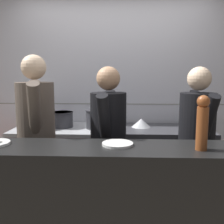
{
  "coord_description": "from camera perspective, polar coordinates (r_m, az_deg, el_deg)",
  "views": [
    {
      "loc": [
        0.11,
        -1.97,
        1.55
      ],
      "look_at": [
        -0.0,
        0.7,
        1.15
      ],
      "focal_mm": 42.0,
      "sensor_mm": 36.0,
      "label": 1
    }
  ],
  "objects": [
    {
      "name": "chef_head_cook",
      "position": [
        2.58,
        -16.08,
        -5.21
      ],
      "size": [
        0.44,
        0.74,
        1.71
      ],
      "rotation": [
        0.0,
        0.0,
        0.3
      ],
      "color": "black",
      "rests_on": "ground_plane"
    },
    {
      "name": "braising_pot",
      "position": [
        3.04,
        -3.16,
        -1.41
      ],
      "size": [
        0.28,
        0.28,
        0.22
      ],
      "color": "#2D2D33",
      "rests_on": "oven_range"
    },
    {
      "name": "chef_sous",
      "position": [
        2.43,
        -0.79,
        -7.1
      ],
      "size": [
        0.36,
        0.7,
        1.61
      ],
      "rotation": [
        0.0,
        0.0,
        -0.11
      ],
      "color": "black",
      "rests_on": "ground_plane"
    },
    {
      "name": "plated_dish_appetiser",
      "position": [
        1.9,
        1.22,
        -6.96
      ],
      "size": [
        0.22,
        0.22,
        0.02
      ],
      "color": "white",
      "rests_on": "pass_counter"
    },
    {
      "name": "oven_range",
      "position": [
        3.27,
        -10.12,
        -11.13
      ],
      "size": [
        1.15,
        0.71,
        0.91
      ],
      "color": "maroon",
      "rests_on": "ground_plane"
    },
    {
      "name": "wall_back_tiled",
      "position": [
        3.42,
        0.61,
        4.33
      ],
      "size": [
        8.0,
        0.06,
        2.6
      ],
      "color": "silver",
      "rests_on": "ground_plane"
    },
    {
      "name": "stock_pot",
      "position": [
        3.19,
        -16.47,
        -1.1
      ],
      "size": [
        0.33,
        0.33,
        0.23
      ],
      "color": "#B7BABF",
      "rests_on": "oven_range"
    },
    {
      "name": "pepper_mill",
      "position": [
        1.84,
        19.08,
        -2.0
      ],
      "size": [
        0.08,
        0.08,
        0.37
      ],
      "color": "brown",
      "rests_on": "pass_counter"
    },
    {
      "name": "sauce_pot",
      "position": [
        3.15,
        -10.84,
        -1.51
      ],
      "size": [
        0.27,
        0.27,
        0.18
      ],
      "color": "#2D2D33",
      "rests_on": "oven_range"
    },
    {
      "name": "chef_line",
      "position": [
        2.55,
        17.84,
        -6.8
      ],
      "size": [
        0.37,
        0.7,
        1.61
      ],
      "rotation": [
        0.0,
        0.0,
        0.14
      ],
      "color": "black",
      "rests_on": "ground_plane"
    },
    {
      "name": "mixing_bowl_steel",
      "position": [
        3.12,
        6.37,
        -2.36
      ],
      "size": [
        0.23,
        0.23,
        0.1
      ],
      "color": "#B7BABF",
      "rests_on": "prep_counter"
    },
    {
      "name": "prep_counter",
      "position": [
        3.23,
        10.72,
        -11.48
      ],
      "size": [
        1.1,
        0.65,
        0.91
      ],
      "color": "#38383D",
      "rests_on": "ground_plane"
    },
    {
      "name": "pass_counter",
      "position": [
        2.07,
        -1.42,
        -21.6
      ],
      "size": [
        2.92,
        0.45,
        1.04
      ],
      "color": "black",
      "rests_on": "ground_plane"
    }
  ]
}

